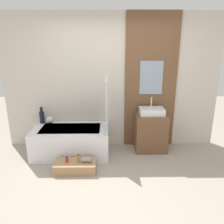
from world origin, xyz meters
TOP-DOWN VIEW (x-y plane):
  - ground_plane at (0.00, 0.00)m, footprint 12.00×12.00m
  - wall_tiled_back at (0.00, 1.58)m, footprint 4.20×0.06m
  - wall_wood_accent at (0.76, 1.53)m, footprint 1.00×0.04m
  - bathtub at (-0.77, 1.14)m, footprint 1.40×0.79m
  - glass_shower_screen at (-0.10, 1.06)m, footprint 0.01×0.60m
  - wooden_step_bench at (-0.61, 0.53)m, footprint 0.68×0.34m
  - vanity_cabinet at (0.76, 1.29)m, footprint 0.59×0.45m
  - sink at (0.76, 1.29)m, footprint 0.46×0.30m
  - vase_tall_dark at (-1.37, 1.43)m, footprint 0.10×0.10m
  - vase_round_light at (-1.22, 1.41)m, footprint 0.14×0.14m
  - bottle_soap_primary at (-0.74, 0.53)m, footprint 0.05×0.05m
  - bottle_soap_secondary at (-0.56, 0.53)m, footprint 0.04×0.04m
  - towel_roll at (-0.42, 0.53)m, footprint 0.16×0.09m

SIDE VIEW (x-z plane):
  - ground_plane at x=0.00m, z-range 0.00..0.00m
  - wooden_step_bench at x=-0.61m, z-range 0.00..0.17m
  - towel_roll at x=-0.42m, z-range 0.17..0.26m
  - bottle_soap_primary at x=-0.74m, z-range 0.16..0.26m
  - bottle_soap_secondary at x=-0.56m, z-range 0.16..0.30m
  - bathtub at x=-0.77m, z-range 0.00..0.53m
  - vanity_cabinet at x=0.76m, z-range 0.00..0.73m
  - vase_round_light at x=-1.22m, z-range 0.52..0.66m
  - vase_tall_dark at x=-1.37m, z-range 0.49..0.82m
  - sink at x=0.76m, z-range 0.64..0.96m
  - glass_shower_screen at x=-0.10m, z-range 0.52..1.45m
  - wall_tiled_back at x=0.00m, z-range 0.00..2.60m
  - wall_wood_accent at x=0.76m, z-range 0.00..2.60m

